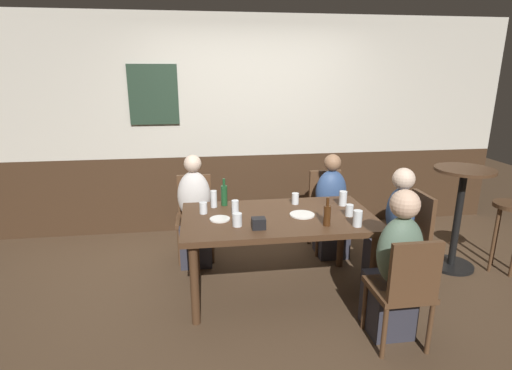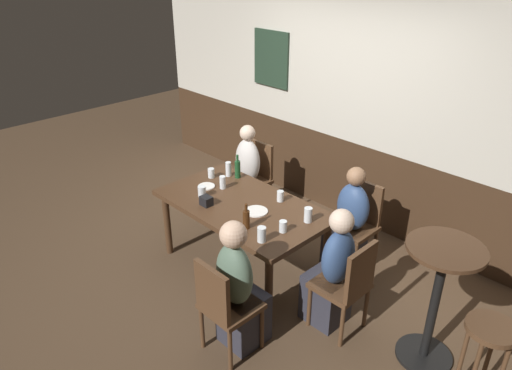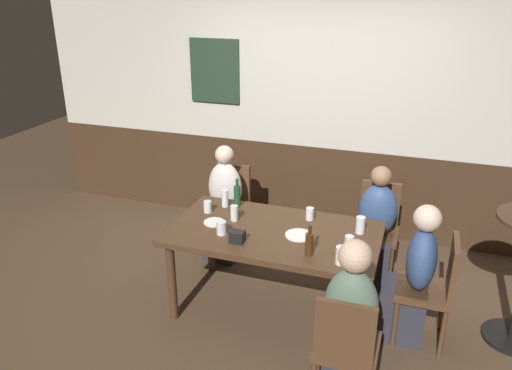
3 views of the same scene
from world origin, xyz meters
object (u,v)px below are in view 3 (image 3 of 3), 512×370
at_px(person_left_far, 224,211).
at_px(highball_clear, 349,243).
at_px(plate_white_small, 214,222).
at_px(tumbler_short, 341,256).
at_px(person_right_far, 375,235).
at_px(person_right_near, 350,329).
at_px(dining_table, 274,239).
at_px(beer_bottle_brown, 309,243).
at_px(plate_white_large, 299,235).
at_px(chair_right_near, 346,346).
at_px(person_head_east, 412,283).
at_px(beer_glass_tall, 208,207).
at_px(beer_glass_half, 221,229).
at_px(chair_right_far, 377,224).
at_px(pint_glass_pale, 225,199).
at_px(pint_glass_stout, 360,226).
at_px(chair_head_east, 435,285).
at_px(chair_left_far, 230,203).
at_px(tumbler_water, 234,214).
at_px(pint_glass_amber, 310,214).
at_px(condiment_caddy, 237,237).
at_px(beer_bottle_green, 237,195).

xyz_separation_m(person_left_far, highball_clear, (1.35, -0.82, 0.31)).
bearing_deg(plate_white_small, tumbler_short, -15.38).
bearing_deg(person_right_far, person_right_near, -90.00).
xyz_separation_m(dining_table, beer_bottle_brown, (0.35, -0.28, 0.17)).
xyz_separation_m(person_right_far, plate_white_large, (-0.53, -0.74, 0.28)).
height_order(dining_table, plate_white_small, plate_white_small).
distance_m(chair_right_near, person_head_east, 0.95).
bearing_deg(beer_glass_tall, beer_glass_half, -51.54).
bearing_deg(plate_white_small, chair_right_far, 36.17).
xyz_separation_m(tumbler_short, plate_white_large, (-0.38, 0.31, -0.05)).
relative_size(pint_glass_pale, pint_glass_stout, 1.15).
relative_size(beer_glass_half, beer_bottle_brown, 0.46).
height_order(chair_head_east, person_left_far, person_left_far).
bearing_deg(pint_glass_stout, highball_clear, -98.77).
distance_m(pint_glass_stout, plate_white_small, 1.19).
distance_m(chair_left_far, plate_white_small, 0.97).
height_order(pint_glass_pale, beer_glass_half, pint_glass_pale).
distance_m(tumbler_water, pint_glass_amber, 0.63).
distance_m(chair_head_east, pint_glass_amber, 1.11).
bearing_deg(chair_right_near, person_left_far, 132.52).
height_order(chair_head_east, chair_right_near, same).
relative_size(chair_right_far, chair_right_near, 1.00).
bearing_deg(person_right_far, person_head_east, -63.90).
bearing_deg(pint_glass_amber, pint_glass_stout, -13.51).
xyz_separation_m(pint_glass_stout, beer_glass_half, (-1.03, -0.38, -0.01)).
bearing_deg(chair_head_east, highball_clear, -171.81).
bearing_deg(pint_glass_pale, person_right_near, -38.74).
distance_m(person_right_far, plate_white_small, 1.48).
distance_m(chair_head_east, beer_bottle_brown, 1.00).
height_order(pint_glass_amber, beer_glass_half, beer_glass_half).
distance_m(tumbler_short, pint_glass_stout, 0.52).
distance_m(chair_head_east, chair_right_far, 1.02).
bearing_deg(tumbler_short, person_left_far, 141.58).
xyz_separation_m(tumbler_short, pint_glass_amber, (-0.37, 0.62, -0.01)).
xyz_separation_m(dining_table, person_left_far, (-0.74, 0.72, -0.18)).
bearing_deg(plate_white_large, pint_glass_stout, 25.10).
xyz_separation_m(pint_glass_pale, beer_glass_half, (0.17, -0.50, -0.03)).
distance_m(chair_right_far, pint_glass_pale, 1.44).
relative_size(chair_left_far, pint_glass_pale, 5.55).
bearing_deg(pint_glass_pale, pint_glass_stout, -5.64).
distance_m(person_right_near, tumbler_short, 0.52).
bearing_deg(pint_glass_amber, condiment_caddy, -127.80).
distance_m(plate_white_large, condiment_caddy, 0.49).
xyz_separation_m(dining_table, tumbler_short, (0.59, -0.33, 0.14)).
xyz_separation_m(person_head_east, pint_glass_pale, (-1.64, 0.31, 0.34)).
relative_size(pint_glass_stout, beer_bottle_green, 0.53).
height_order(pint_glass_pale, pint_glass_stout, pint_glass_pale).
bearing_deg(person_head_east, beer_glass_tall, 175.07).
distance_m(chair_head_east, beer_bottle_green, 1.77).
height_order(person_head_east, person_right_near, person_right_near).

